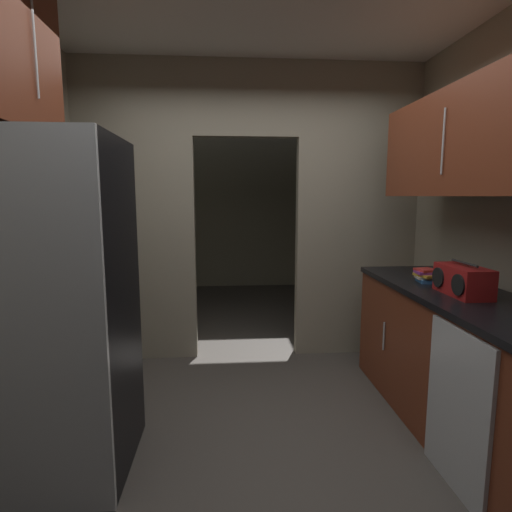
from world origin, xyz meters
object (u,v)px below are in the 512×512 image
dishwasher (457,410)px  boombox (463,281)px  refrigerator (60,309)px  book_stack (426,276)px

dishwasher → boombox: (0.28, 0.49, 0.59)m
refrigerator → dishwasher: refrigerator is taller
refrigerator → boombox: refrigerator is taller
boombox → book_stack: bearing=95.8°
refrigerator → boombox: size_ratio=4.81×
refrigerator → boombox: (2.39, 0.15, 0.09)m
book_stack → dishwasher: bearing=-105.3°
boombox → refrigerator: bearing=-176.3°
book_stack → refrigerator: bearing=-166.9°
refrigerator → book_stack: bearing=13.1°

